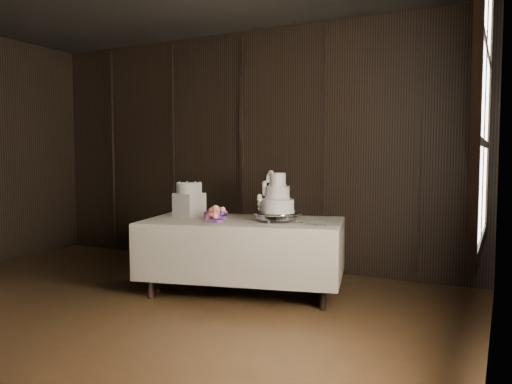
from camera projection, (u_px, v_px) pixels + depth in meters
The scene contains 8 objects.
window at pixel (485, 96), 2.46m from camera, with size 0.06×1.16×1.56m, color black.
display_table at pixel (243, 253), 5.09m from camera, with size 2.18×1.48×0.76m.
cake_stand at pixel (277, 217), 4.95m from camera, with size 0.48×0.48×0.09m, color silver.
wedding_cake at pixel (274, 197), 4.94m from camera, with size 0.37×0.33×0.39m.
bouquet at pixel (216, 214), 5.02m from camera, with size 0.28×0.38×0.18m, color #B74647, non-canonical shape.
box_pedestal at pixel (189, 205), 5.39m from camera, with size 0.26×0.26×0.25m, color white.
small_cake at pixel (189, 188), 5.37m from camera, with size 0.27×0.27×0.11m, color white.
cake_knife at pixel (308, 224), 4.72m from camera, with size 0.37×0.02×0.01m, color silver.
Camera 1 is at (3.08, -2.23, 1.40)m, focal length 35.00 mm.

